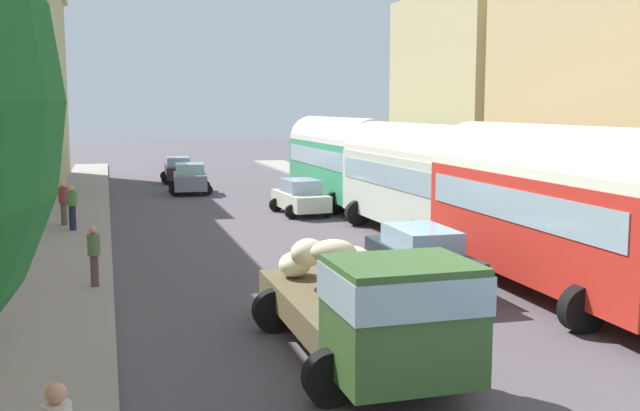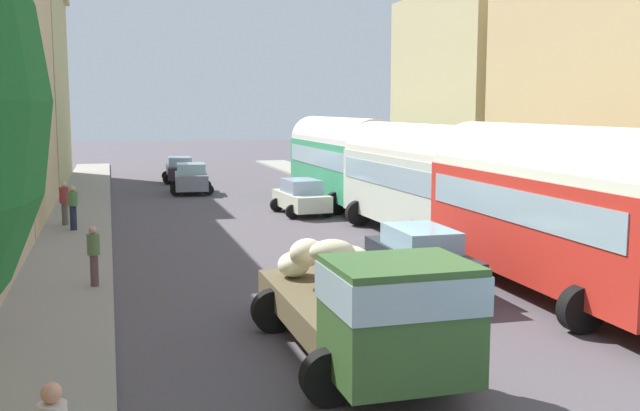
# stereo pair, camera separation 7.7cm
# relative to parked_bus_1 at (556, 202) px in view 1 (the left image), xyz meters

# --- Properties ---
(ground_plane) EXTENTS (154.00, 154.00, 0.00)m
(ground_plane) POSITION_rel_parked_bus_1_xyz_m (-4.60, 11.50, -2.34)
(ground_plane) COLOR #50484E
(sidewalk_left) EXTENTS (2.50, 70.00, 0.14)m
(sidewalk_left) POSITION_rel_parked_bus_1_xyz_m (-11.85, 11.50, -2.27)
(sidewalk_left) COLOR gray
(sidewalk_left) RESTS_ON ground
(sidewalk_right) EXTENTS (2.50, 70.00, 0.14)m
(sidewalk_right) POSITION_rel_parked_bus_1_xyz_m (2.65, 11.50, -2.27)
(sidewalk_right) COLOR gray
(sidewalk_right) RESTS_ON ground
(building_left_4) EXTENTS (6.02, 14.41, 12.14)m
(building_left_4) POSITION_rel_parked_bus_1_xyz_m (-15.84, 31.61, 3.75)
(building_left_4) COLOR tan
(building_left_4) RESTS_ON ground
(building_right_2) EXTENTS (5.02, 11.55, 10.52)m
(building_right_2) POSITION_rel_parked_bus_1_xyz_m (6.18, 5.25, 2.95)
(building_right_2) COLOR tan
(building_right_2) RESTS_ON ground
(building_right_3) EXTENTS (5.80, 9.62, 10.00)m
(building_right_3) POSITION_rel_parked_bus_1_xyz_m (6.80, 16.64, 2.66)
(building_right_3) COLOR tan
(building_right_3) RESTS_ON ground
(parked_bus_1) EXTENTS (3.46, 9.56, 4.25)m
(parked_bus_1) POSITION_rel_parked_bus_1_xyz_m (0.00, 0.00, 0.00)
(parked_bus_1) COLOR red
(parked_bus_1) RESTS_ON ground
(parked_bus_2) EXTENTS (3.32, 8.90, 4.10)m
(parked_bus_2) POSITION_rel_parked_bus_1_xyz_m (-0.00, 9.00, -0.06)
(parked_bus_2) COLOR silver
(parked_bus_2) RESTS_ON ground
(parked_bus_3) EXTENTS (3.28, 9.90, 4.20)m
(parked_bus_3) POSITION_rel_parked_bus_1_xyz_m (0.00, 18.00, -0.01)
(parked_bus_3) COLOR #389C6A
(parked_bus_3) RESTS_ON ground
(cargo_truck_0) EXTENTS (3.09, 6.78, 2.31)m
(cargo_truck_0) POSITION_rel_parked_bus_1_xyz_m (-6.31, -3.84, -1.13)
(cargo_truck_0) COLOR #355A2A
(cargo_truck_0) RESTS_ON ground
(car_0) EXTENTS (2.46, 3.76, 1.64)m
(car_0) POSITION_rel_parked_bus_1_xyz_m (-6.34, 24.78, -1.53)
(car_0) COLOR slate
(car_0) RESTS_ON ground
(car_1) EXTENTS (2.28, 4.13, 1.57)m
(car_1) POSITION_rel_parked_bus_1_xyz_m (-6.38, 31.14, -1.56)
(car_1) COLOR #2C202A
(car_1) RESTS_ON ground
(car_3) EXTENTS (2.21, 4.37, 1.66)m
(car_3) POSITION_rel_parked_bus_1_xyz_m (-3.07, 1.18, -1.51)
(car_3) COLOR black
(car_3) RESTS_ON ground
(car_4) EXTENTS (2.32, 3.90, 1.54)m
(car_4) POSITION_rel_parked_bus_1_xyz_m (-2.55, 15.43, -1.58)
(car_4) COLOR silver
(car_4) RESTS_ON ground
(pedestrian_0) EXTENTS (0.54, 0.54, 1.80)m
(pedestrian_0) POSITION_rel_parked_bus_1_xyz_m (-11.95, 12.82, -1.33)
(pedestrian_0) COLOR #1D223B
(pedestrian_0) RESTS_ON ground
(pedestrian_2) EXTENTS (0.39, 0.39, 1.69)m
(pedestrian_2) POSITION_rel_parked_bus_1_xyz_m (-11.05, 3.49, -1.37)
(pedestrian_2) COLOR brown
(pedestrian_2) RESTS_ON ground
(pedestrian_4) EXTENTS (0.42, 0.42, 1.83)m
(pedestrian_4) POSITION_rel_parked_bus_1_xyz_m (-12.31, 14.13, -1.30)
(pedestrian_4) COLOR #52524B
(pedestrian_4) RESTS_ON ground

